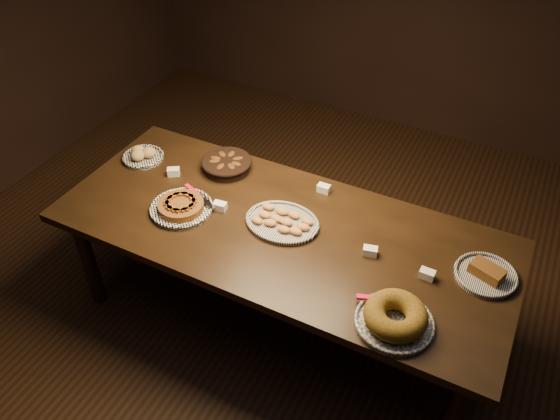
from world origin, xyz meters
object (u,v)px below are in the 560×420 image
at_px(madeleine_platter, 282,222).
at_px(bundt_cake_plate, 395,317).
at_px(buffet_table, 280,238).
at_px(apple_tart_plate, 181,207).

height_order(madeleine_platter, bundt_cake_plate, bundt_cake_plate).
relative_size(buffet_table, apple_tart_plate, 6.98).
xyz_separation_m(apple_tart_plate, bundt_cake_plate, (1.26, -0.21, 0.02)).
bearing_deg(bundt_cake_plate, buffet_table, 153.28).
distance_m(buffet_table, madeleine_platter, 0.10).
distance_m(apple_tart_plate, bundt_cake_plate, 1.28).
bearing_deg(bundt_cake_plate, apple_tart_plate, 168.32).
bearing_deg(apple_tart_plate, bundt_cake_plate, -26.42).
height_order(buffet_table, madeleine_platter, madeleine_platter).
xyz_separation_m(buffet_table, apple_tart_plate, (-0.54, -0.12, 0.10)).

